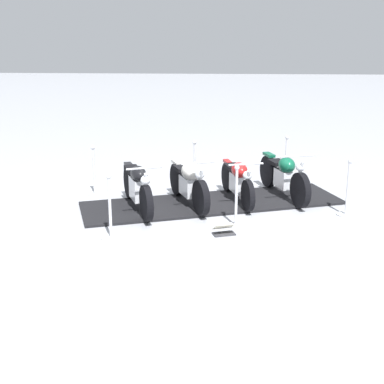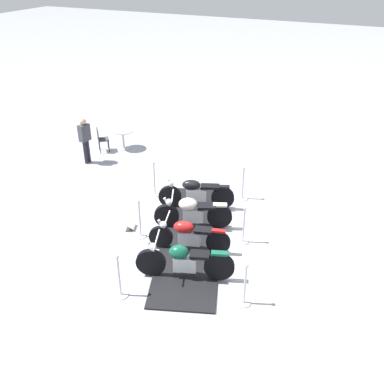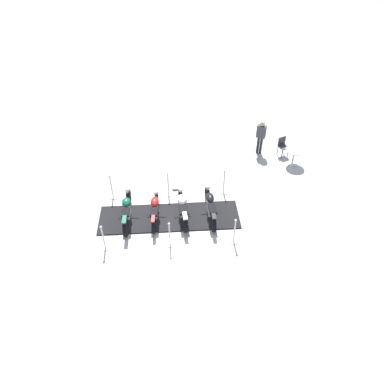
{
  "view_description": "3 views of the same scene",
  "coord_description": "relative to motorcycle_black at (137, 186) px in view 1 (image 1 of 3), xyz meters",
  "views": [
    {
      "loc": [
        -10.41,
        -0.27,
        3.31
      ],
      "look_at": [
        -1.1,
        0.35,
        0.58
      ],
      "focal_mm": 49.62,
      "sensor_mm": 36.0,
      "label": 1
    },
    {
      "loc": [
        3.93,
        -8.45,
        6.74
      ],
      "look_at": [
        -0.53,
        1.19,
        0.7
      ],
      "focal_mm": 40.15,
      "sensor_mm": 36.0,
      "label": 2
    },
    {
      "loc": [
        9.29,
        3.49,
        9.65
      ],
      "look_at": [
        -0.81,
        0.67,
        0.79
      ],
      "focal_mm": 33.7,
      "sensor_mm": 36.0,
      "label": 3
    }
  ],
  "objects": [
    {
      "name": "stanchion_left_mid",
      "position": [
        1.83,
        -1.01,
        -0.14
      ],
      "size": [
        0.3,
        0.3,
        1.08
      ],
      "color": "silver",
      "rests_on": "ground_plane"
    },
    {
      "name": "stanchion_right_rear",
      "position": [
        0.02,
        -4.05,
        -0.17
      ],
      "size": [
        0.34,
        0.34,
        1.12
      ],
      "color": "silver",
      "rests_on": "ground_plane"
    },
    {
      "name": "motorcycle_forest",
      "position": [
        1.04,
        -2.94,
        -0.0
      ],
      "size": [
        2.2,
        1.02,
        1.03
      ],
      "rotation": [
        0.0,
        0.0,
        -2.81
      ],
      "color": "black",
      "rests_on": "display_platform"
    },
    {
      "name": "motorcycle_cream",
      "position": [
        0.35,
        -0.98,
        0.01
      ],
      "size": [
        2.0,
        1.01,
        1.0
      ],
      "rotation": [
        0.0,
        0.0,
        -2.73
      ],
      "color": "black",
      "rests_on": "display_platform"
    },
    {
      "name": "stanchion_left_rear",
      "position": [
        2.59,
        -3.14,
        -0.15
      ],
      "size": [
        0.31,
        0.31,
        1.08
      ],
      "color": "silver",
      "rests_on": "ground_plane"
    },
    {
      "name": "display_platform",
      "position": [
        0.55,
        -1.46,
        -0.49
      ],
      "size": [
        3.21,
        5.53,
        0.05
      ],
      "primitive_type": "cube",
      "rotation": [
        0.0,
        0.0,
        -1.23
      ],
      "color": "black",
      "rests_on": "ground_plane"
    },
    {
      "name": "motorcycle_maroon",
      "position": [
        0.68,
        -1.96,
        -0.02
      ],
      "size": [
        2.03,
        0.83,
        0.91
      ],
      "rotation": [
        0.0,
        0.0,
        -2.86
      ],
      "color": "black",
      "rests_on": "display_platform"
    },
    {
      "name": "stanchion_right_mid",
      "position": [
        -0.74,
        -1.92,
        -0.13
      ],
      "size": [
        0.31,
        0.31,
        1.14
      ],
      "color": "silver",
      "rests_on": "ground_plane"
    },
    {
      "name": "ground_plane",
      "position": [
        0.55,
        -1.46,
        -0.52
      ],
      "size": [
        80.0,
        80.0,
        0.0
      ],
      "primitive_type": "plane",
      "color": "#A8AAB2"
    },
    {
      "name": "stanchion_right_front",
      "position": [
        -1.49,
        0.22,
        -0.17
      ],
      "size": [
        0.35,
        0.35,
        1.14
      ],
      "color": "silver",
      "rests_on": "ground_plane"
    },
    {
      "name": "info_placard",
      "position": [
        -1.19,
        -1.71,
        -0.44
      ],
      "size": [
        0.36,
        0.43,
        0.23
      ],
      "rotation": [
        0.0,
        0.0,
        1.91
      ],
      "color": "#333338",
      "rests_on": "ground_plane"
    },
    {
      "name": "motorcycle_black",
      "position": [
        0.0,
        0.0,
        0.0
      ],
      "size": [
        2.11,
        1.02,
        0.99
      ],
      "rotation": [
        0.0,
        0.0,
        -2.76
      ],
      "color": "black",
      "rests_on": "display_platform"
    },
    {
      "name": "stanchion_left_front",
      "position": [
        1.08,
        1.13,
        -0.19
      ],
      "size": [
        0.35,
        0.35,
        1.09
      ],
      "color": "silver",
      "rests_on": "ground_plane"
    }
  ]
}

